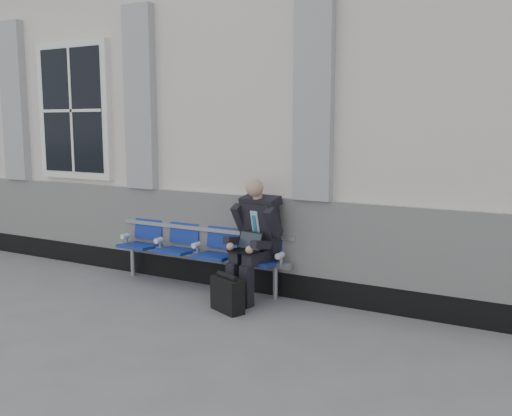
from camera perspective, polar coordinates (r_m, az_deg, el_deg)
The scene contains 4 objects.
station_building at distance 10.44m, azimuth -10.94°, elevation 9.14°, with size 14.40×4.40×4.49m.
bench at distance 7.29m, azimuth -5.67°, elevation -3.60°, with size 2.60×0.47×0.91m.
businessman at distance 6.67m, azimuth -0.11°, elevation -2.72°, with size 0.61×0.82×1.44m.
briefcase at distance 6.38m, azimuth -2.88°, elevation -8.58°, with size 0.46×0.33×0.43m.
Camera 1 is at (6.69, -4.52, 2.07)m, focal length 40.00 mm.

